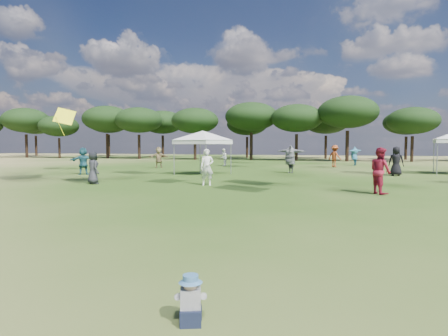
{
  "coord_description": "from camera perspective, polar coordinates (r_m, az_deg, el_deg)",
  "views": [
    {
      "loc": [
        1.04,
        -1.48,
        1.88
      ],
      "look_at": [
        -0.1,
        2.62,
        1.62
      ],
      "focal_mm": 30.0,
      "sensor_mm": 36.0,
      "label": 1
    }
  ],
  "objects": [
    {
      "name": "tent_left",
      "position": [
        23.92,
        -3.26,
        5.39
      ],
      "size": [
        5.23,
        5.23,
        3.1
      ],
      "rotation": [
        0.0,
        0.0,
        -0.36
      ],
      "color": "gray",
      "rests_on": "ground"
    },
    {
      "name": "festival_crowd",
      "position": [
        25.87,
        12.7,
        1.2
      ],
      "size": [
        29.88,
        22.81,
        1.88
      ],
      "color": "#275C77",
      "rests_on": "ground"
    },
    {
      "name": "tree_line",
      "position": [
        49.04,
        17.13,
        7.49
      ],
      "size": [
        108.78,
        17.63,
        7.77
      ],
      "color": "black",
      "rests_on": "ground"
    },
    {
      "name": "toddler",
      "position": [
        4.2,
        -5.09,
        -19.58
      ],
      "size": [
        0.39,
        0.43,
        0.53
      ],
      "rotation": [
        0.0,
        0.0,
        0.32
      ],
      "color": "black",
      "rests_on": "ground"
    }
  ]
}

